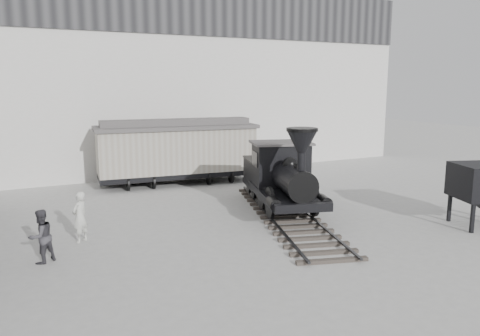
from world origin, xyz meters
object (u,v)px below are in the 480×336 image
visitor_a (80,217)px  visitor_b (41,236)px  locomotive (283,181)px  boxcar (177,150)px

visitor_a → visitor_b: (-1.31, -1.43, -0.06)m
locomotive → visitor_b: (-9.36, -1.53, -0.53)m
locomotive → visitor_b: locomotive is taller
boxcar → visitor_a: boxcar is taller
boxcar → visitor_b: bearing=-123.0°
locomotive → visitor_a: 8.06m
boxcar → visitor_b: boxcar is taller
boxcar → locomotive: bearing=-68.7°
boxcar → visitor_b: (-7.38, -8.96, -1.00)m
locomotive → boxcar: locomotive is taller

